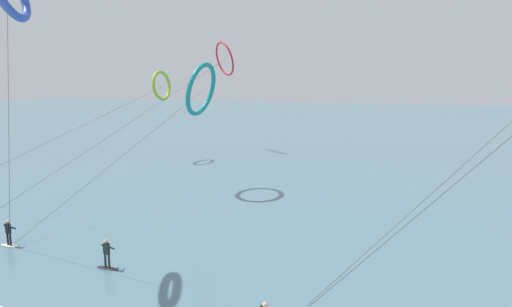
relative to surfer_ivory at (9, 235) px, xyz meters
name	(u,v)px	position (x,y,z in m)	size (l,w,h in m)	color
sea_water	(363,122)	(13.40, 93.80, -0.78)	(400.00, 200.00, 0.08)	slate
surfer_ivory	(9,235)	(0.00, 0.00, 0.00)	(1.40, 0.61, 1.70)	silver
surfer_charcoal	(107,256)	(7.99, -0.68, 0.00)	(1.40, 0.60, 1.70)	black
kite_lime	(161,86)	(-6.94, 29.70, 9.02)	(3.43, 36.84, 11.84)	#8CC62D
kite_teal	(201,89)	(5.16, 16.96, 8.80)	(6.09, 19.56, 12.15)	teal
kite_crimson	(224,59)	(-2.76, 40.78, 12.89)	(5.02, 45.52, 16.27)	red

